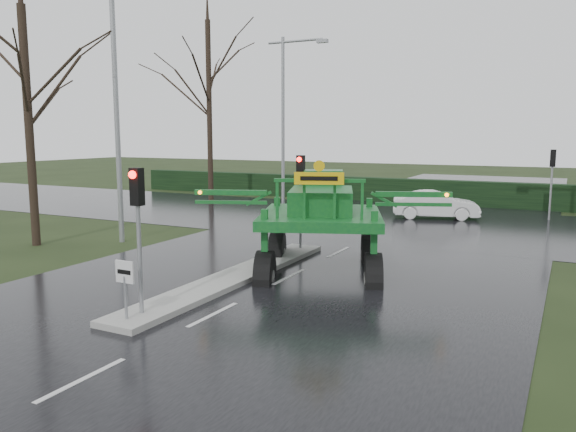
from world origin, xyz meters
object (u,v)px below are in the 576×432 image
at_px(traffic_signal_near, 138,209).
at_px(street_light_left_far, 287,105).
at_px(white_sedan, 435,219).
at_px(keep_left_sign, 125,280).
at_px(crop_sprayer, 265,209).
at_px(traffic_signal_mid, 301,181).
at_px(street_light_left_near, 122,89).
at_px(traffic_signal_far, 552,169).

bearing_deg(traffic_signal_near, street_light_left_far, 108.17).
bearing_deg(white_sedan, keep_left_sign, 156.26).
relative_size(crop_sprayer, white_sedan, 1.75).
bearing_deg(traffic_signal_mid, street_light_left_near, -167.79).
bearing_deg(keep_left_sign, traffic_signal_far, 70.07).
height_order(keep_left_sign, traffic_signal_far, traffic_signal_far).
height_order(street_light_left_near, white_sedan, street_light_left_near).
bearing_deg(traffic_signal_mid, traffic_signal_near, -90.00).
distance_m(street_light_left_near, white_sedan, 16.41).
distance_m(traffic_signal_near, traffic_signal_far, 22.42).
relative_size(traffic_signal_mid, street_light_left_far, 0.35).
relative_size(keep_left_sign, crop_sprayer, 0.18).
height_order(traffic_signal_near, white_sedan, traffic_signal_near).
bearing_deg(street_light_left_near, white_sedan, 51.54).
bearing_deg(street_light_left_near, crop_sprayer, -17.45).
distance_m(keep_left_sign, crop_sprayer, 5.26).
distance_m(street_light_left_far, white_sedan, 11.42).
relative_size(keep_left_sign, white_sedan, 0.32).
xyz_separation_m(traffic_signal_mid, street_light_left_near, (-6.89, -1.49, 3.40)).
bearing_deg(keep_left_sign, traffic_signal_near, 90.00).
bearing_deg(traffic_signal_near, white_sedan, 82.17).
distance_m(traffic_signal_near, traffic_signal_mid, 8.50).
bearing_deg(keep_left_sign, street_light_left_far, 107.78).
distance_m(keep_left_sign, street_light_left_far, 23.11).
bearing_deg(traffic_signal_mid, white_sedan, 76.02).
xyz_separation_m(traffic_signal_near, traffic_signal_far, (7.80, 21.02, 0.00)).
xyz_separation_m(traffic_signal_near, street_light_left_far, (-6.89, 21.01, 3.40)).
height_order(street_light_left_near, street_light_left_far, same).
height_order(keep_left_sign, crop_sprayer, crop_sprayer).
height_order(traffic_signal_far, street_light_left_near, street_light_left_near).
height_order(traffic_signal_far, white_sedan, traffic_signal_far).
height_order(keep_left_sign, street_light_left_far, street_light_left_far).
relative_size(traffic_signal_near, traffic_signal_far, 1.00).
bearing_deg(street_light_left_near, traffic_signal_mid, 12.21).
xyz_separation_m(keep_left_sign, traffic_signal_near, (0.00, 0.49, 1.53)).
relative_size(traffic_signal_far, street_light_left_far, 0.35).
bearing_deg(traffic_signal_far, keep_left_sign, 70.07).
distance_m(keep_left_sign, traffic_signal_near, 1.61).
relative_size(traffic_signal_mid, crop_sprayer, 0.47).
distance_m(traffic_signal_mid, street_light_left_near, 7.83).
height_order(traffic_signal_near, traffic_signal_mid, same).
xyz_separation_m(street_light_left_far, crop_sprayer, (7.62, -16.39, -3.90)).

